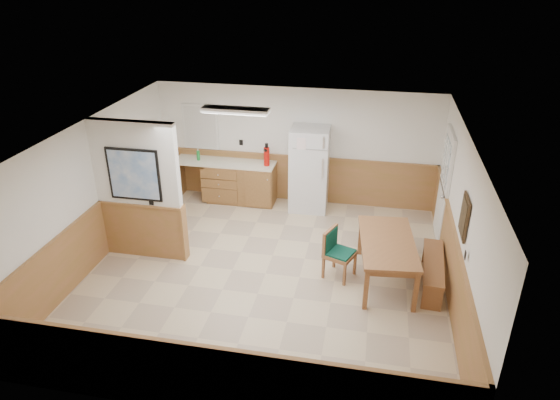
% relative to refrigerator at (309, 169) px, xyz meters
% --- Properties ---
extents(ground, '(6.00, 6.00, 0.00)m').
position_rel_refrigerator_xyz_m(ground, '(-0.35, -2.63, -0.89)').
color(ground, tan).
rests_on(ground, ground).
extents(ceiling, '(6.00, 6.00, 0.02)m').
position_rel_refrigerator_xyz_m(ceiling, '(-0.35, -2.63, 1.61)').
color(ceiling, white).
rests_on(ceiling, back_wall).
extents(back_wall, '(6.00, 0.02, 2.50)m').
position_rel_refrigerator_xyz_m(back_wall, '(-0.35, 0.37, 0.36)').
color(back_wall, white).
rests_on(back_wall, ground).
extents(right_wall, '(0.02, 6.00, 2.50)m').
position_rel_refrigerator_xyz_m(right_wall, '(2.65, -2.63, 0.36)').
color(right_wall, white).
rests_on(right_wall, ground).
extents(left_wall, '(0.02, 6.00, 2.50)m').
position_rel_refrigerator_xyz_m(left_wall, '(-3.35, -2.63, 0.36)').
color(left_wall, white).
rests_on(left_wall, ground).
extents(wainscot_back, '(6.00, 0.04, 1.00)m').
position_rel_refrigerator_xyz_m(wainscot_back, '(-0.35, 0.35, -0.39)').
color(wainscot_back, '#A16540').
rests_on(wainscot_back, ground).
extents(wainscot_right, '(0.04, 6.00, 1.00)m').
position_rel_refrigerator_xyz_m(wainscot_right, '(2.63, -2.63, -0.39)').
color(wainscot_right, '#A16540').
rests_on(wainscot_right, ground).
extents(wainscot_left, '(0.04, 6.00, 1.00)m').
position_rel_refrigerator_xyz_m(wainscot_left, '(-3.33, -2.63, -0.39)').
color(wainscot_left, '#A16540').
rests_on(wainscot_left, ground).
extents(partition_wall, '(1.50, 0.20, 2.50)m').
position_rel_refrigerator_xyz_m(partition_wall, '(-2.60, -2.43, 0.34)').
color(partition_wall, white).
rests_on(partition_wall, ground).
extents(kitchen_counter, '(2.20, 0.61, 1.00)m').
position_rel_refrigerator_xyz_m(kitchen_counter, '(-1.56, 0.05, -0.43)').
color(kitchen_counter, brown).
rests_on(kitchen_counter, ground).
extents(exterior_door, '(0.07, 1.02, 2.15)m').
position_rel_refrigerator_xyz_m(exterior_door, '(2.61, -0.73, 0.16)').
color(exterior_door, white).
rests_on(exterior_door, ground).
extents(kitchen_window, '(0.80, 0.04, 1.00)m').
position_rel_refrigerator_xyz_m(kitchen_window, '(-2.45, 0.35, 0.66)').
color(kitchen_window, white).
rests_on(kitchen_window, back_wall).
extents(wall_painting, '(0.04, 0.50, 0.60)m').
position_rel_refrigerator_xyz_m(wall_painting, '(2.61, -2.93, 0.66)').
color(wall_painting, '#382816').
rests_on(wall_painting, right_wall).
extents(fluorescent_fixture, '(1.20, 0.30, 0.09)m').
position_rel_refrigerator_xyz_m(fluorescent_fixture, '(-1.15, -1.33, 1.56)').
color(fluorescent_fixture, white).
rests_on(fluorescent_fixture, ceiling).
extents(refrigerator, '(0.81, 0.73, 1.78)m').
position_rel_refrigerator_xyz_m(refrigerator, '(0.00, 0.00, 0.00)').
color(refrigerator, silver).
rests_on(refrigerator, ground).
extents(dining_table, '(1.02, 1.79, 0.75)m').
position_rel_refrigerator_xyz_m(dining_table, '(1.63, -2.43, -0.23)').
color(dining_table, '#A66B3C').
rests_on(dining_table, ground).
extents(dining_bench, '(0.42, 1.47, 0.45)m').
position_rel_refrigerator_xyz_m(dining_bench, '(2.38, -2.41, -0.55)').
color(dining_bench, '#A66B3C').
rests_on(dining_bench, ground).
extents(dining_chair, '(0.74, 0.63, 0.85)m').
position_rel_refrigerator_xyz_m(dining_chair, '(0.79, -2.42, -0.39)').
color(dining_chair, '#A66B3C').
rests_on(dining_chair, ground).
extents(fire_extinguisher, '(0.15, 0.15, 0.49)m').
position_rel_refrigerator_xyz_m(fire_extinguisher, '(-0.91, 0.01, 0.23)').
color(fire_extinguisher, '#B91009').
rests_on(fire_extinguisher, kitchen_counter).
extents(soap_bottle, '(0.08, 0.08, 0.21)m').
position_rel_refrigerator_xyz_m(soap_bottle, '(-2.43, 0.04, 0.12)').
color(soap_bottle, '#198A34').
rests_on(soap_bottle, kitchen_counter).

